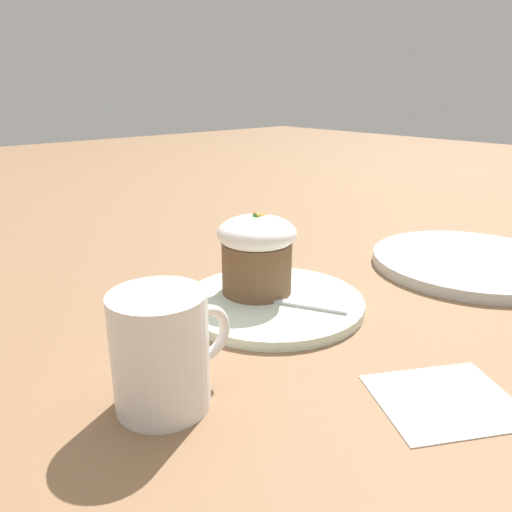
{
  "coord_description": "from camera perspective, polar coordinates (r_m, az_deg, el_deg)",
  "views": [
    {
      "loc": [
        -0.38,
        -0.4,
        0.26
      ],
      "look_at": [
        -0.0,
        0.03,
        0.06
      ],
      "focal_mm": 35.0,
      "sensor_mm": 36.0,
      "label": 1
    }
  ],
  "objects": [
    {
      "name": "spoon",
      "position": [
        0.6,
        1.34,
        -4.87
      ],
      "size": [
        0.08,
        0.13,
        0.01
      ],
      "color": "silver",
      "rests_on": "dessert_plate"
    },
    {
      "name": "side_plate",
      "position": [
        0.8,
        23.28,
        -0.64
      ],
      "size": [
        0.28,
        0.28,
        0.02
      ],
      "color": "silver",
      "rests_on": "ground_plane"
    },
    {
      "name": "ground_plane",
      "position": [
        0.61,
        1.93,
        -5.84
      ],
      "size": [
        4.0,
        4.0,
        0.0
      ],
      "primitive_type": "plane",
      "color": "#846042"
    },
    {
      "name": "carrot_cake",
      "position": [
        0.61,
        0.0,
        0.45
      ],
      "size": [
        0.1,
        0.1,
        0.1
      ],
      "color": "brown",
      "rests_on": "dessert_plate"
    },
    {
      "name": "coffee_cup",
      "position": [
        0.42,
        -10.65,
        -10.56
      ],
      "size": [
        0.11,
        0.08,
        0.1
      ],
      "color": "white",
      "rests_on": "ground_plane"
    },
    {
      "name": "paper_napkin",
      "position": [
        0.47,
        20.8,
        -15.08
      ],
      "size": [
        0.15,
        0.14,
        0.0
      ],
      "color": "white",
      "rests_on": "ground_plane"
    },
    {
      "name": "dessert_plate",
      "position": [
        0.61,
        1.94,
        -5.35
      ],
      "size": [
        0.22,
        0.22,
        0.01
      ],
      "color": "silver",
      "rests_on": "ground_plane"
    }
  ]
}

